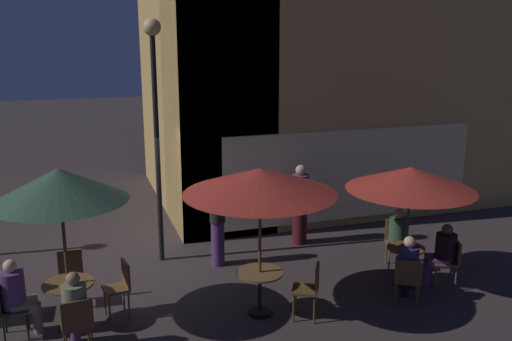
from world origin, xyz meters
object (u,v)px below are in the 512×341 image
at_px(cafe_table_2, 260,283).
at_px(cafe_chair_6, 397,239).
at_px(patron_seated_3, 442,251).
at_px(patron_standing_5, 218,224).
at_px(patio_umbrella_2, 260,181).
at_px(patio_umbrella_0, 59,186).
at_px(patron_standing_6, 300,204).
at_px(cafe_table_1, 405,259).
at_px(patron_seated_0, 17,293).
at_px(cafe_chair_4, 408,277).
at_px(cafe_chair_7, 311,286).
at_px(cafe_chair_3, 121,283).
at_px(patio_umbrella_1, 411,179).
at_px(cafe_chair_1, 7,303).
at_px(cafe_chair_0, 71,272).
at_px(patron_seated_1, 75,306).
at_px(patron_seated_2, 408,265).
at_px(patron_seated_4, 398,235).
at_px(cafe_table_0, 69,294).
at_px(street_lamp_near_corner, 155,98).
at_px(cafe_chair_2, 77,321).
at_px(cafe_chair_5, 450,258).

distance_m(cafe_table_2, cafe_chair_6, 3.29).
bearing_deg(patron_seated_3, patron_standing_5, -9.02).
height_order(cafe_table_2, patio_umbrella_2, patio_umbrella_2).
relative_size(patio_umbrella_0, patron_standing_6, 1.46).
distance_m(cafe_table_1, patron_standing_5, 3.56).
bearing_deg(patron_seated_0, cafe_chair_4, -11.57).
xyz_separation_m(cafe_chair_6, cafe_chair_7, (-2.42, -1.39, -0.00)).
xyz_separation_m(patio_umbrella_0, cafe_chair_3, (0.79, 0.14, -1.73)).
height_order(patio_umbrella_1, cafe_chair_7, patio_umbrella_1).
distance_m(cafe_chair_1, cafe_chair_3, 1.66).
relative_size(patron_seated_0, patron_seated_3, 1.05).
bearing_deg(patio_umbrella_0, cafe_chair_0, 88.24).
height_order(patio_umbrella_0, cafe_chair_6, patio_umbrella_0).
height_order(patio_umbrella_2, patron_seated_1, patio_umbrella_2).
height_order(patio_umbrella_0, cafe_chair_1, patio_umbrella_0).
distance_m(cafe_chair_6, patron_seated_2, 1.53).
bearing_deg(patron_seated_4, patron_seated_1, -58.17).
relative_size(cafe_table_1, patron_standing_6, 0.42).
height_order(cafe_chair_3, cafe_chair_7, cafe_chair_3).
bearing_deg(patron_seated_0, cafe_chair_6, 2.10).
relative_size(patron_seated_2, patron_standing_6, 0.69).
relative_size(patio_umbrella_1, cafe_chair_0, 2.45).
xyz_separation_m(patio_umbrella_0, cafe_chair_1, (-0.87, -0.03, -1.72)).
xyz_separation_m(cafe_table_0, patron_seated_3, (6.32, -0.56, 0.12)).
relative_size(cafe_chair_0, patron_seated_0, 0.74).
xyz_separation_m(cafe_chair_7, patron_standing_5, (-0.87, 2.52, 0.28)).
distance_m(cafe_chair_7, patron_seated_1, 3.55).
height_order(cafe_table_0, patron_standing_6, patron_standing_6).
bearing_deg(patron_seated_2, patron_seated_4, 4.49).
bearing_deg(street_lamp_near_corner, cafe_chair_3, -114.93).
bearing_deg(cafe_table_1, cafe_chair_2, -174.45).
relative_size(patron_seated_2, patron_seated_4, 1.00).
xyz_separation_m(patio_umbrella_1, cafe_chair_5, (0.72, -0.30, -1.45)).
distance_m(patio_umbrella_0, cafe_chair_0, 1.92).
relative_size(cafe_chair_6, patron_seated_0, 0.74).
relative_size(cafe_chair_5, patron_standing_6, 0.50).
bearing_deg(patio_umbrella_2, patron_standing_6, 56.12).
height_order(cafe_table_1, cafe_chair_2, cafe_chair_2).
relative_size(patron_seated_1, patron_standing_5, 0.75).
bearing_deg(patio_umbrella_2, patron_seated_4, 15.65).
xyz_separation_m(cafe_table_2, patio_umbrella_2, (0.00, 0.00, 1.69)).
xyz_separation_m(cafe_chair_5, cafe_chair_6, (-0.41, 1.10, 0.02)).
relative_size(patio_umbrella_0, patron_seated_1, 2.06).
height_order(cafe_chair_0, patron_seated_2, patron_seated_2).
distance_m(cafe_table_0, cafe_chair_5, 6.48).
height_order(patio_umbrella_1, cafe_chair_0, patio_umbrella_1).
relative_size(patio_umbrella_2, cafe_chair_6, 2.66).
relative_size(cafe_table_1, patron_seated_0, 0.59).
bearing_deg(patio_umbrella_2, cafe_chair_5, -1.61).
bearing_deg(patio_umbrella_0, patron_seated_0, -177.82).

